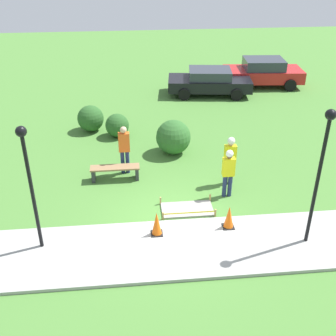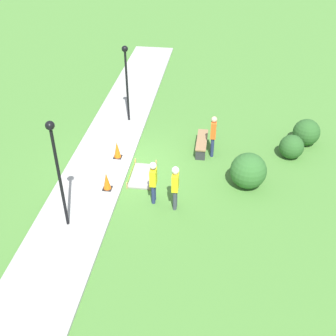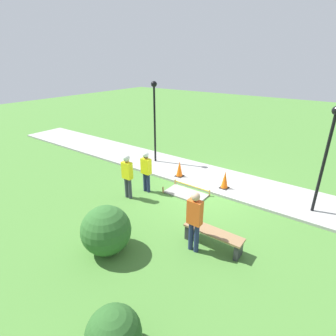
# 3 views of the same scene
# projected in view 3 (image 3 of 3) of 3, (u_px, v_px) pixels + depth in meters

# --- Properties ---
(ground_plane) EXTENTS (60.00, 60.00, 0.00)m
(ground_plane) POSITION_uv_depth(u_px,v_px,m) (205.00, 192.00, 10.66)
(ground_plane) COLOR #477A33
(sidewalk) EXTENTS (28.00, 2.55, 0.10)m
(sidewalk) POSITION_uv_depth(u_px,v_px,m) (219.00, 180.00, 11.59)
(sidewalk) COLOR #9E9E99
(sidewalk) RESTS_ON ground_plane
(wet_concrete_patch) EXTENTS (1.69, 0.91, 0.27)m
(wet_concrete_patch) POSITION_uv_depth(u_px,v_px,m) (186.00, 194.00, 10.48)
(wet_concrete_patch) COLOR gray
(wet_concrete_patch) RESTS_ON ground_plane
(traffic_cone_near_patch) EXTENTS (0.34, 0.34, 0.74)m
(traffic_cone_near_patch) POSITION_uv_depth(u_px,v_px,m) (225.00, 180.00, 10.66)
(traffic_cone_near_patch) COLOR black
(traffic_cone_near_patch) RESTS_ON sidewalk
(traffic_cone_far_patch) EXTENTS (0.34, 0.34, 0.72)m
(traffic_cone_far_patch) POSITION_uv_depth(u_px,v_px,m) (179.00, 169.00, 11.74)
(traffic_cone_far_patch) COLOR black
(traffic_cone_far_patch) RESTS_ON sidewalk
(park_bench) EXTENTS (1.75, 0.44, 0.52)m
(park_bench) POSITION_uv_depth(u_px,v_px,m) (213.00, 236.00, 7.48)
(park_bench) COLOR #2D2D33
(park_bench) RESTS_ON ground_plane
(worker_supervisor) EXTENTS (0.40, 0.25, 1.72)m
(worker_supervisor) POSITION_uv_depth(u_px,v_px,m) (146.00, 168.00, 10.35)
(worker_supervisor) COLOR navy
(worker_supervisor) RESTS_ON ground_plane
(worker_assistant) EXTENTS (0.40, 0.26, 1.78)m
(worker_assistant) POSITION_uv_depth(u_px,v_px,m) (127.00, 173.00, 9.85)
(worker_assistant) COLOR #383D47
(worker_assistant) RESTS_ON ground_plane
(bystander_in_orange_shirt) EXTENTS (0.40, 0.24, 1.84)m
(bystander_in_orange_shirt) POSITION_uv_depth(u_px,v_px,m) (195.00, 218.00, 7.06)
(bystander_in_orange_shirt) COLOR navy
(bystander_in_orange_shirt) RESTS_ON ground_plane
(lamppost_near) EXTENTS (0.28, 0.28, 3.97)m
(lamppost_near) POSITION_uv_depth(u_px,v_px,m) (154.00, 111.00, 12.61)
(lamppost_near) COLOR black
(lamppost_near) RESTS_ON sidewalk
(lamppost_far) EXTENTS (0.28, 0.28, 3.63)m
(lamppost_far) POSITION_uv_depth(u_px,v_px,m) (328.00, 145.00, 8.27)
(lamppost_far) COLOR black
(lamppost_far) RESTS_ON sidewalk
(shrub_rounded_near) EXTENTS (1.38, 1.38, 1.38)m
(shrub_rounded_near) POSITION_uv_depth(u_px,v_px,m) (106.00, 230.00, 7.18)
(shrub_rounded_near) COLOR #2D6028
(shrub_rounded_near) RESTS_ON ground_plane
(shrub_rounded_mid) EXTENTS (1.02, 1.02, 1.02)m
(shrub_rounded_mid) POSITION_uv_depth(u_px,v_px,m) (114.00, 334.00, 4.66)
(shrub_rounded_mid) COLOR #285623
(shrub_rounded_mid) RESTS_ON ground_plane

